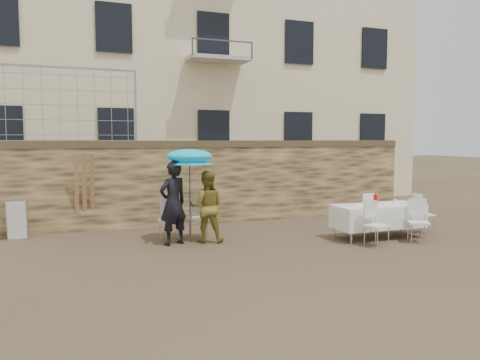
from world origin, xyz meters
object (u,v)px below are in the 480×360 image
object	(u,v)px
table_chair_front_right	(419,221)
woman_dress	(207,207)
couple_chair_right	(198,217)
table_chair_back	(365,212)
chair_stack_right	(18,218)
soda_bottle	(375,200)
banquet_table	(378,206)
couple_chair_left	(168,219)
man_suit	(173,203)
umbrella	(190,159)
table_chair_front_left	(377,224)
table_chair_side	(424,213)

from	to	relation	value
table_chair_front_right	woman_dress	bearing A→B (deg)	-173.86
couple_chair_right	table_chair_back	size ratio (longest dim) A/B	1.00
couple_chair_right	chair_stack_right	xyz separation A→B (m)	(-3.92, 1.37, -0.02)
soda_bottle	banquet_table	bearing A→B (deg)	36.87
couple_chair_left	table_chair_back	xyz separation A→B (m)	(4.79, -0.71, 0.00)
man_suit	table_chair_front_right	size ratio (longest dim) A/B	1.89
umbrella	banquet_table	xyz separation A→B (m)	(4.19, -1.06, -1.11)
banquet_table	chair_stack_right	distance (m)	8.32
umbrella	woman_dress	bearing A→B (deg)	-15.95
table_chair_front_right	chair_stack_right	distance (m)	9.06
soda_bottle	table_chair_front_left	distance (m)	0.84
couple_chair_right	table_chair_front_right	distance (m)	4.94
chair_stack_right	umbrella	bearing A→B (deg)	-26.70
table_chair_side	umbrella	bearing A→B (deg)	88.92
woman_dress	umbrella	bearing A→B (deg)	2.03
couple_chair_left	table_chair_back	distance (m)	4.84
couple_chair_left	table_chair_front_right	world-z (taller)	same
woman_dress	banquet_table	world-z (taller)	woman_dress
table_chair_front_right	couple_chair_left	bearing A→B (deg)	-176.29
couple_chair_right	table_chair_front_left	xyz separation A→B (m)	(3.29, -2.26, 0.00)
soda_bottle	table_chair_front_left	world-z (taller)	soda_bottle
umbrella	table_chair_back	world-z (taller)	umbrella
table_chair_front_right	table_chair_side	world-z (taller)	same
couple_chair_left	table_chair_front_right	bearing A→B (deg)	159.87
woman_dress	table_chair_front_left	distance (m)	3.68
woman_dress	table_chair_front_right	bearing A→B (deg)	176.44
banquet_table	soda_bottle	distance (m)	0.30
table_chair_front_right	couple_chair_right	bearing A→B (deg)	-179.59
couple_chair_left	chair_stack_right	xyz separation A→B (m)	(-3.22, 1.37, -0.02)
umbrella	table_chair_side	xyz separation A→B (m)	(5.59, -0.96, -1.36)
couple_chair_right	table_chair_front_left	distance (m)	3.99
table_chair_front_right	soda_bottle	bearing A→B (deg)	167.08
chair_stack_right	table_chair_side	bearing A→B (deg)	-16.81
table_chair_back	chair_stack_right	bearing A→B (deg)	-15.78
umbrella	table_chair_front_right	world-z (taller)	umbrella
umbrella	soda_bottle	bearing A→B (deg)	-16.91
couple_chair_left	soda_bottle	distance (m)	4.71
chair_stack_right	couple_chair_right	bearing A→B (deg)	-19.27
woman_dress	table_chair_front_right	xyz separation A→B (m)	(4.34, -1.71, -0.31)
couple_chair_right	banquet_table	world-z (taller)	couple_chair_right
couple_chair_left	table_chair_front_left	distance (m)	4.59
couple_chair_left	couple_chair_right	size ratio (longest dim) A/B	1.00
soda_bottle	table_chair_back	xyz separation A→B (m)	(0.40, 0.95, -0.43)
chair_stack_right	table_chair_back	bearing A→B (deg)	-14.57
soda_bottle	table_chair_side	xyz separation A→B (m)	(1.60, 0.25, -0.43)
man_suit	banquet_table	distance (m)	4.69
umbrella	chair_stack_right	size ratio (longest dim) A/B	2.13
couple_chair_left	banquet_table	distance (m)	4.84
table_chair_front_right	table_chair_back	size ratio (longest dim) A/B	1.00
man_suit	couple_chair_right	size ratio (longest dim) A/B	1.89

